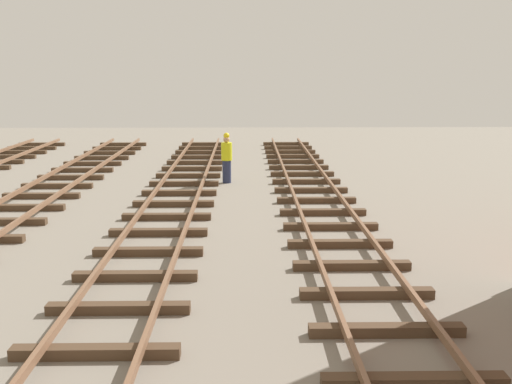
% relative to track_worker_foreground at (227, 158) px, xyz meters
% --- Properties ---
extents(track_worker_foreground, '(0.40, 0.40, 1.87)m').
position_rel_track_worker_foreground_xyz_m(track_worker_foreground, '(0.00, 0.00, 0.00)').
color(track_worker_foreground, '#262D4C').
rests_on(track_worker_foreground, ground).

